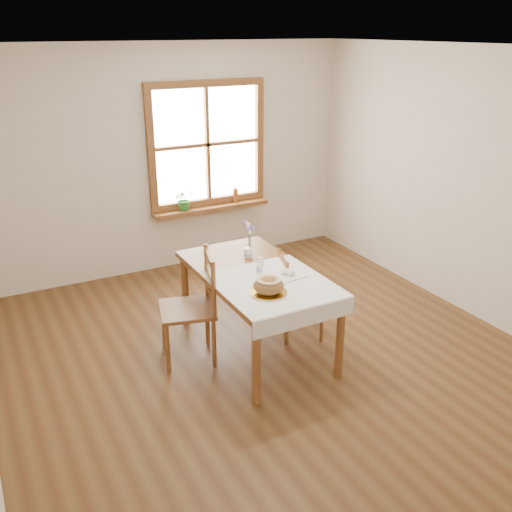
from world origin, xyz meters
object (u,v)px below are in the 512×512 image
at_px(chair_left, 187,308).
at_px(bread_plate, 268,293).
at_px(flower_vase, 248,253).
at_px(dining_table, 256,281).
at_px(chair_right, 301,295).

xyz_separation_m(chair_left, bread_plate, (0.48, -0.57, 0.27)).
bearing_deg(flower_vase, dining_table, -105.93).
distance_m(chair_left, bread_plate, 0.79).
distance_m(chair_right, bread_plate, 0.84).
relative_size(chair_left, chair_right, 1.20).
height_order(dining_table, chair_right, chair_right).
bearing_deg(bread_plate, flower_vase, 74.21).
height_order(dining_table, flower_vase, flower_vase).
relative_size(dining_table, flower_vase, 18.31).
bearing_deg(chair_right, chair_left, 102.69).
height_order(bread_plate, flower_vase, flower_vase).
distance_m(dining_table, chair_right, 0.54).
distance_m(chair_right, flower_vase, 0.63).
xyz_separation_m(dining_table, flower_vase, (0.09, 0.32, 0.13)).
bearing_deg(bread_plate, chair_left, 130.62).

